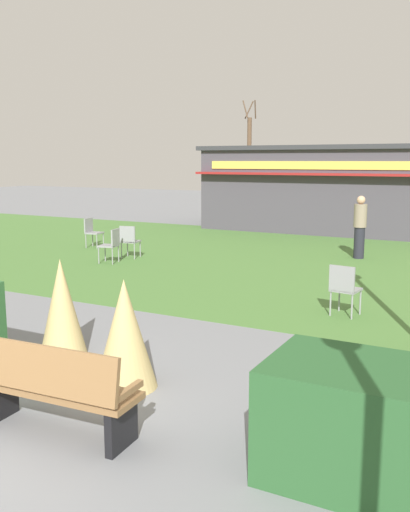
# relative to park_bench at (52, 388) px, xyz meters

# --- Properties ---
(lawn_patch) EXTENTS (36.00, 12.00, 0.01)m
(lawn_patch) POSITION_rel_park_bench_xyz_m (-0.77, 10.13, -0.48)
(lawn_patch) COLOR #4C7A38
(lawn_patch) RESTS_ON ground_plane
(park_bench) EXTENTS (1.73, 0.63, 0.95)m
(park_bench) POSITION_rel_park_bench_xyz_m (0.00, 0.00, 0.00)
(park_bench) COLOR olive
(park_bench) RESTS_ON ground_plane
(hedge_right) EXTENTS (2.14, 1.10, 0.98)m
(hedge_right) POSITION_rel_park_bench_xyz_m (3.06, 0.64, 0.01)
(hedge_right) COLOR #28562B
(hedge_right) RESTS_ON ground_plane
(ornamental_grass_behind_left) EXTENTS (0.74, 0.74, 1.29)m
(ornamental_grass_behind_left) POSITION_rel_park_bench_xyz_m (-0.09, 1.30, 0.16)
(ornamental_grass_behind_left) COLOR tan
(ornamental_grass_behind_left) RESTS_ON ground_plane
(ornamental_grass_behind_right) EXTENTS (0.64, 0.64, 1.33)m
(ornamental_grass_behind_right) POSITION_rel_park_bench_xyz_m (-1.51, 1.81, 0.18)
(ornamental_grass_behind_right) COLOR tan
(ornamental_grass_behind_right) RESTS_ON ground_plane
(food_kiosk) EXTENTS (9.94, 4.12, 3.15)m
(food_kiosk) POSITION_rel_park_bench_xyz_m (-1.84, 17.09, 1.10)
(food_kiosk) COLOR #47424C
(food_kiosk) RESTS_ON ground_plane
(cafe_chair_west) EXTENTS (0.51, 0.51, 0.89)m
(cafe_chair_west) POSITION_rel_park_bench_xyz_m (-5.18, 8.48, 0.05)
(cafe_chair_west) COLOR gray
(cafe_chair_west) RESTS_ON ground_plane
(cafe_chair_east) EXTENTS (0.53, 0.53, 0.89)m
(cafe_chair_east) POSITION_rel_park_bench_xyz_m (-5.16, 7.68, 0.05)
(cafe_chair_east) COLOR gray
(cafe_chair_east) RESTS_ON ground_plane
(cafe_chair_center) EXTENTS (0.49, 0.49, 0.89)m
(cafe_chair_center) POSITION_rel_park_bench_xyz_m (-7.32, 9.53, 0.05)
(cafe_chair_center) COLOR gray
(cafe_chair_center) RESTS_ON ground_plane
(cafe_chair_north) EXTENTS (0.50, 0.50, 0.89)m
(cafe_chair_north) POSITION_rel_park_bench_xyz_m (1.39, 5.48, 0.05)
(cafe_chair_north) COLOR gray
(cafe_chair_north) RESTS_ON ground_plane
(person_strolling) EXTENTS (0.34, 0.34, 1.69)m
(person_strolling) POSITION_rel_park_bench_xyz_m (0.29, 11.39, 0.38)
(person_strolling) COLOR #23232D
(person_strolling) RESTS_ON ground_plane
(parked_car_west_slot) EXTENTS (4.35, 2.36, 1.20)m
(parked_car_west_slot) POSITION_rel_park_bench_xyz_m (-6.64, 25.32, 0.16)
(parked_car_west_slot) COLOR silver
(parked_car_west_slot) RESTS_ON ground_plane
(parked_car_center_slot) EXTENTS (4.34, 2.33, 1.20)m
(parked_car_center_slot) POSITION_rel_park_bench_xyz_m (-1.72, 25.32, 0.16)
(parked_car_center_slot) COLOR #2D6638
(parked_car_center_slot) RESTS_ON ground_plane
(tree_center_bg) EXTENTS (0.91, 0.96, 6.36)m
(tree_center_bg) POSITION_rel_park_bench_xyz_m (-11.08, 29.94, 2.34)
(tree_center_bg) COLOR brown
(tree_center_bg) RESTS_ON ground_plane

